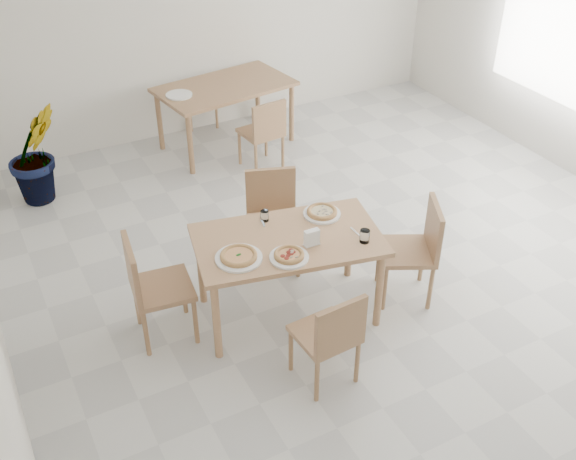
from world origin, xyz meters
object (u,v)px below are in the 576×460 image
pizza_margherita (239,256)px  pizza_mushroom (322,211)px  plate_pepperoni (289,257)px  tumbler_a (365,236)px  pizza_pepperoni (289,255)px  plate_margherita (239,258)px  second_table (225,92)px  chair_back_s (264,130)px  potted_plant (36,154)px  chair_back_n (199,89)px  chair_east (418,245)px  napkin_holder (312,238)px  chair_north (272,212)px  chair_west (150,284)px  plate_mushroom (322,214)px  plate_empty (179,95)px  chair_south (331,334)px  main_table (288,247)px  tumbler_b (265,216)px

pizza_margherita → pizza_mushroom: 0.87m
plate_pepperoni → tumbler_a: bearing=-7.6°
plate_pepperoni → tumbler_a: tumbler_a is taller
pizza_pepperoni → tumbler_a: tumbler_a is taller
plate_margherita → second_table: bearing=68.5°
chair_back_s → potted_plant: potted_plant is taller
plate_pepperoni → second_table: size_ratio=0.18×
plate_margherita → chair_back_n: (1.16, 3.80, -0.31)m
pizza_mushroom → tumbler_a: tumbler_a is taller
chair_east → napkin_holder: 0.99m
pizza_pepperoni → chair_back_n: pizza_pepperoni is taller
chair_north → chair_west: (-1.26, -0.46, 0.01)m
pizza_margherita → potted_plant: bearing=108.8°
plate_margherita → plate_mushroom: bearing=15.3°
plate_mushroom → plate_empty: 2.80m
pizza_pepperoni → chair_west: bearing=153.2°
plate_mushroom → tumbler_a: (0.10, -0.47, 0.04)m
second_table → chair_back_n: size_ratio=2.10×
plate_margherita → chair_back_s: 2.70m
chair_back_s → chair_west: bearing=40.2°
chair_west → chair_east: bearing=-97.1°
plate_mushroom → chair_west: bearing=176.8°
tumbler_a → chair_south: bearing=-138.9°
tumbler_a → chair_back_n: tumbler_a is taller
chair_south → chair_north: size_ratio=0.92×
chair_back_s → potted_plant: 2.37m
chair_east → pizza_pepperoni: size_ratio=3.77×
chair_south → plate_pepperoni: size_ratio=2.81×
chair_east → second_table: (-0.28, 3.28, 0.15)m
chair_north → plate_pepperoni: chair_north is taller
plate_empty → chair_north: bearing=-89.7°
pizza_margherita → potted_plant: (-0.97, 2.85, -0.26)m
tumbler_a → chair_west: bearing=160.3°
main_table → chair_west: chair_west is taller
plate_margherita → second_table: size_ratio=0.22×
chair_south → plate_empty: chair_south is taller
chair_north → napkin_holder: 0.93m
second_table → main_table: bearing=-112.7°
potted_plant → main_table: bearing=-63.0°
plate_empty → chair_east: bearing=-75.4°
tumbler_b → chair_east: bearing=-28.1°
chair_east → plate_pepperoni: size_ratio=3.04×
pizza_margherita → plate_empty: (0.65, 3.03, -0.02)m
plate_mushroom → plate_pepperoni: 0.64m
chair_south → plate_empty: (0.29, 3.78, 0.28)m
chair_north → tumbler_a: bearing=-55.4°
plate_margherita → chair_back_n: bearing=73.1°
chair_west → plate_margherita: (0.60, -0.31, 0.24)m
plate_empty → tumbler_b: bearing=-95.5°
main_table → tumbler_a: tumbler_a is taller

